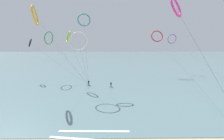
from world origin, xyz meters
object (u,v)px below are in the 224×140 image
object	(u,v)px
kite_ivory	(78,41)
kite_crimson	(157,36)
kite_lime	(68,37)
kite_teal	(84,20)
kite_emerald	(49,38)
kite_charcoal	(30,43)
surfer_cobalt	(111,85)
kite_amber	(35,15)
surfer_navy	(89,83)
kite_magenta	(176,7)
kite_violet	(172,39)

from	to	relation	value
kite_ivory	kite_crimson	world-z (taller)	kite_crimson
kite_lime	kite_teal	bearing A→B (deg)	33.79
kite_teal	kite_emerald	bearing A→B (deg)	132.63
kite_lime	kite_charcoal	bearing A→B (deg)	-138.47
kite_crimson	surfer_cobalt	bearing A→B (deg)	-137.18
kite_ivory	kite_amber	xyz separation A→B (m)	(-10.81, 0.24, 6.43)
kite_crimson	kite_amber	distance (m)	47.25
surfer_navy	surfer_cobalt	distance (m)	7.72
kite_teal	surfer_navy	bearing A→B (deg)	69.43
kite_emerald	kite_lime	bearing A→B (deg)	69.43
kite_ivory	kite_magenta	world-z (taller)	kite_magenta
kite_violet	kite_ivory	world-z (taller)	kite_violet
kite_violet	kite_magenta	xyz separation A→B (m)	(-18.91, -48.23, 3.89)
kite_crimson	kite_charcoal	bearing A→B (deg)	-171.41
surfer_navy	kite_violet	bearing A→B (deg)	-124.11
kite_crimson	kite_teal	bearing A→B (deg)	-145.72
kite_lime	kite_charcoal	distance (m)	17.83
kite_teal	kite_ivory	size ratio (longest dim) A/B	1.33
kite_lime	kite_charcoal	world-z (taller)	kite_lime
surfer_navy	kite_teal	xyz separation A→B (m)	(-0.41, -2.76, 19.73)
kite_charcoal	kite_crimson	bearing A→B (deg)	76.81
kite_magenta	kite_charcoal	bearing A→B (deg)	91.97
kite_violet	kite_magenta	world-z (taller)	kite_magenta
surfer_navy	kite_teal	size ratio (longest dim) A/B	0.08
surfer_cobalt	kite_crimson	xyz separation A→B (m)	(19.85, 20.00, 15.83)
kite_teal	kite_lime	xyz separation A→B (m)	(-5.74, 3.63, -4.68)
kite_amber	kite_charcoal	xyz separation A→B (m)	(-10.40, 16.51, -6.92)
kite_crimson	kite_lime	distance (m)	37.50
kite_violet	surfer_navy	bearing A→B (deg)	24.96
kite_crimson	kite_violet	bearing A→B (deg)	31.65
surfer_navy	kite_ivory	xyz separation A→B (m)	(-1.07, -8.52, 13.61)
kite_magenta	kite_emerald	world-z (taller)	kite_magenta
kite_ivory	kite_emerald	distance (m)	21.44
kite_lime	kite_charcoal	size ratio (longest dim) A/B	0.75
kite_teal	kite_ivory	bearing A→B (deg)	-108.54
kite_charcoal	surfer_navy	bearing A→B (deg)	45.54
kite_violet	kite_amber	bearing A→B (deg)	25.31
kite_ivory	kite_emerald	xyz separation A→B (m)	(-14.03, 16.16, 1.22)
kite_violet	kite_emerald	distance (m)	53.89
kite_lime	kite_magenta	bearing A→B (deg)	19.13
surfer_cobalt	kite_amber	xyz separation A→B (m)	(-19.29, -6.13, 20.05)
surfer_cobalt	kite_teal	distance (m)	21.23
kite_violet	kite_charcoal	size ratio (longest dim) A/B	2.15
kite_emerald	surfer_cobalt	bearing A→B (deg)	83.07
kite_teal	kite_amber	xyz separation A→B (m)	(-11.47, -5.52, 0.32)
kite_ivory	kite_emerald	size ratio (longest dim) A/B	0.94
kite_crimson	kite_emerald	distance (m)	43.59
kite_violet	kite_crimson	world-z (taller)	kite_crimson
surfer_cobalt	kite_charcoal	world-z (taller)	kite_charcoal
kite_amber	surfer_cobalt	bearing A→B (deg)	-86.20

